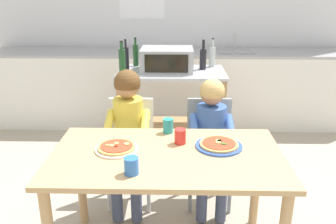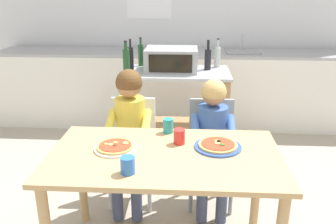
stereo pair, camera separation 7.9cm
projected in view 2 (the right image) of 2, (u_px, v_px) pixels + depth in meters
name	position (u px, v px, depth m)	size (l,w,h in m)	color
ground_plane	(173.00, 172.00, 3.32)	(10.82, 10.82, 0.00)	#A89E8C
back_wall_tiled	(180.00, 10.00, 4.45)	(4.82, 0.14, 2.70)	silver
kitchen_counter	(178.00, 88.00, 4.36)	(4.34, 0.60, 1.10)	silver
kitchen_island_cart	(176.00, 100.00, 3.46)	(1.01, 0.58, 0.88)	#B7BABF
toaster_oven	(171.00, 59.00, 3.35)	(0.49, 0.39, 0.21)	#999BA0
bottle_clear_vinegar	(131.00, 58.00, 3.35)	(0.05, 0.05, 0.30)	black
bottle_slim_sauce	(208.00, 59.00, 3.39)	(0.06, 0.06, 0.28)	black
bottle_brown_beer	(126.00, 62.00, 3.14)	(0.06, 0.06, 0.32)	#1E4723
bottle_tall_green_wine	(217.00, 56.00, 3.50)	(0.06, 0.06, 0.28)	#ADB7B2
bottle_dark_olive_oil	(141.00, 54.00, 3.56)	(0.05, 0.05, 0.28)	#1E4723
dining_table	(165.00, 169.00, 2.09)	(1.35, 0.77, 0.72)	tan
dining_chair_left	(133.00, 143.00, 2.78)	(0.36, 0.36, 0.81)	silver
dining_chair_right	(211.00, 144.00, 2.75)	(0.36, 0.36, 0.81)	gray
child_in_yellow_shirt	(129.00, 124.00, 2.60)	(0.32, 0.42, 1.06)	#424C6B
child_in_blue_striped_shirt	(213.00, 132.00, 2.58)	(0.32, 0.42, 1.00)	#424C6B
pizza_plate_white	(115.00, 147.00, 2.11)	(0.26, 0.26, 0.03)	white
pizza_plate_blue_rimmed	(218.00, 146.00, 2.13)	(0.28, 0.28, 0.03)	#3356B7
drinking_cup_teal	(168.00, 126.00, 2.34)	(0.07, 0.07, 0.10)	teal
drinking_cup_red	(179.00, 137.00, 2.18)	(0.07, 0.07, 0.09)	red
drinking_cup_blue	(128.00, 165.00, 1.83)	(0.08, 0.08, 0.09)	blue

